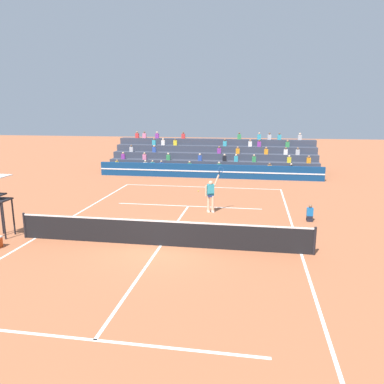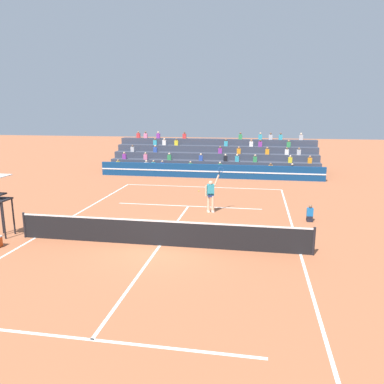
{
  "view_description": "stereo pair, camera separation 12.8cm",
  "coord_description": "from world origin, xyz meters",
  "px_view_note": "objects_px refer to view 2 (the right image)",
  "views": [
    {
      "loc": [
        3.58,
        -13.87,
        5.36
      ],
      "look_at": [
        0.42,
        5.22,
        1.1
      ],
      "focal_mm": 35.0,
      "sensor_mm": 36.0,
      "label": 1
    },
    {
      "loc": [
        3.71,
        -13.85,
        5.36
      ],
      "look_at": [
        0.42,
        5.22,
        1.1
      ],
      "focal_mm": 35.0,
      "sensor_mm": 36.0,
      "label": 2
    }
  ],
  "objects_px": {
    "umpire_chair": "(0,197)",
    "tennis_player": "(211,194)",
    "ball_kid_courtside": "(310,215)",
    "tennis_ball": "(199,191)"
  },
  "relations": [
    {
      "from": "umpire_chair",
      "to": "tennis_player",
      "type": "height_order",
      "value": "umpire_chair"
    },
    {
      "from": "ball_kid_courtside",
      "to": "tennis_player",
      "type": "bearing_deg",
      "value": 170.5
    },
    {
      "from": "umpire_chair",
      "to": "tennis_player",
      "type": "relative_size",
      "value": 1.08
    },
    {
      "from": "ball_kid_courtside",
      "to": "tennis_ball",
      "type": "height_order",
      "value": "ball_kid_courtside"
    },
    {
      "from": "tennis_player",
      "to": "tennis_ball",
      "type": "xyz_separation_m",
      "value": [
        -1.42,
        5.0,
        -0.95
      ]
    },
    {
      "from": "ball_kid_courtside",
      "to": "tennis_ball",
      "type": "bearing_deg",
      "value": 137.69
    },
    {
      "from": "umpire_chair",
      "to": "ball_kid_courtside",
      "type": "distance_m",
      "value": 14.2
    },
    {
      "from": "ball_kid_courtside",
      "to": "tennis_ball",
      "type": "relative_size",
      "value": 12.43
    },
    {
      "from": "tennis_player",
      "to": "tennis_ball",
      "type": "distance_m",
      "value": 5.29
    },
    {
      "from": "umpire_chair",
      "to": "tennis_ball",
      "type": "bearing_deg",
      "value": 56.09
    }
  ]
}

